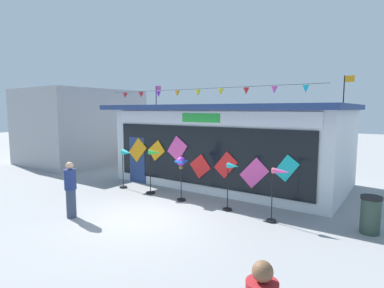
# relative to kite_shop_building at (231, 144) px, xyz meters

# --- Properties ---
(ground_plane) EXTENTS (80.00, 80.00, 0.00)m
(ground_plane) POSITION_rel_kite_shop_building_xyz_m (0.03, -5.64, -1.72)
(ground_plane) COLOR gray
(kite_shop_building) EXTENTS (9.69, 5.67, 4.41)m
(kite_shop_building) POSITION_rel_kite_shop_building_xyz_m (0.00, 0.00, 0.00)
(kite_shop_building) COLOR silver
(kite_shop_building) RESTS_ON ground_plane
(wind_spinner_far_left) EXTENTS (0.68, 0.32, 1.61)m
(wind_spinner_far_left) POSITION_rel_kite_shop_building_xyz_m (-2.93, -3.48, -0.48)
(wind_spinner_far_left) COLOR black
(wind_spinner_far_left) RESTS_ON ground_plane
(wind_spinner_left) EXTENTS (0.67, 0.35, 1.70)m
(wind_spinner_left) POSITION_rel_kite_shop_building_xyz_m (-1.45, -3.50, -0.60)
(wind_spinner_left) COLOR black
(wind_spinner_left) RESTS_ON ground_plane
(wind_spinner_center_left) EXTENTS (0.32, 0.32, 1.57)m
(wind_spinner_center_left) POSITION_rel_kite_shop_building_xyz_m (-0.09, -3.56, -0.50)
(wind_spinner_center_left) COLOR black
(wind_spinner_center_left) RESTS_ON ground_plane
(wind_spinner_center_right) EXTENTS (0.51, 0.28, 1.55)m
(wind_spinner_center_right) POSITION_rel_kite_shop_building_xyz_m (1.88, -3.56, -0.67)
(wind_spinner_center_right) COLOR black
(wind_spinner_center_right) RESTS_ON ground_plane
(wind_spinner_right) EXTENTS (0.63, 0.28, 1.58)m
(wind_spinner_right) POSITION_rel_kite_shop_building_xyz_m (3.45, -3.74, -0.60)
(wind_spinner_right) COLOR black
(wind_spinner_right) RESTS_ON ground_plane
(person_mid_plaza) EXTENTS (0.34, 0.34, 1.68)m
(person_mid_plaza) POSITION_rel_kite_shop_building_xyz_m (-1.75, -6.80, -0.86)
(person_mid_plaza) COLOR #333D56
(person_mid_plaza) RESTS_ON ground_plane
(trash_bin) EXTENTS (0.52, 0.52, 0.99)m
(trash_bin) POSITION_rel_kite_shop_building_xyz_m (5.68, -3.07, -1.22)
(trash_bin) COLOR #2D4238
(trash_bin) RESTS_ON ground_plane
(neighbour_building) EXTENTS (5.09, 6.25, 4.37)m
(neighbour_building) POSITION_rel_kite_shop_building_xyz_m (-10.20, -0.33, 0.47)
(neighbour_building) COLOR #99999E
(neighbour_building) RESTS_ON ground_plane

